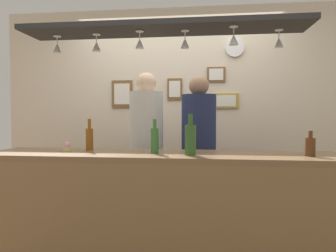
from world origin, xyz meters
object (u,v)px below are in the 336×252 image
at_px(bottle_champagne_green, 190,139).
at_px(picture_frame_lower_pair, 226,101).
at_px(person_right_navy_shirt, 199,143).
at_px(bottle_beer_green_import, 155,140).
at_px(cupcake, 67,147).
at_px(picture_frame_upper_small, 216,74).
at_px(bottle_beer_brown_stubby, 310,146).
at_px(picture_frame_crest, 175,89).
at_px(person_middle_white_patterned_shirt, 146,140).
at_px(bottle_beer_amber_tall, 90,138).
at_px(picture_frame_caricature, 122,94).
at_px(wall_clock, 235,48).

height_order(bottle_champagne_green, picture_frame_lower_pair, picture_frame_lower_pair).
height_order(person_right_navy_shirt, bottle_beer_green_import, person_right_navy_shirt).
bearing_deg(cupcake, picture_frame_upper_small, 47.96).
xyz_separation_m(bottle_beer_brown_stubby, picture_frame_crest, (-1.10, 1.46, 0.54)).
bearing_deg(picture_frame_upper_small, person_right_navy_shirt, -105.83).
height_order(bottle_beer_brown_stubby, bottle_beer_green_import, bottle_beer_green_import).
relative_size(bottle_champagne_green, picture_frame_upper_small, 1.36).
relative_size(person_middle_white_patterned_shirt, bottle_champagne_green, 5.71).
bearing_deg(bottle_beer_amber_tall, person_middle_white_patterned_shirt, 58.86).
relative_size(person_right_navy_shirt, picture_frame_crest, 6.44).
xyz_separation_m(picture_frame_caricature, wall_clock, (1.38, -0.01, 0.54)).
xyz_separation_m(bottle_champagne_green, wall_clock, (0.46, 1.50, 0.98)).
relative_size(bottle_champagne_green, wall_clock, 1.36).
xyz_separation_m(bottle_beer_brown_stubby, picture_frame_lower_pair, (-0.48, 1.46, 0.39)).
xyz_separation_m(bottle_beer_green_import, picture_frame_upper_small, (0.52, 1.42, 0.68)).
height_order(bottle_champagne_green, wall_clock, wall_clock).
bearing_deg(person_right_navy_shirt, bottle_champagne_green, -93.38).
xyz_separation_m(bottle_beer_brown_stubby, bottle_champagne_green, (-0.84, -0.04, 0.05)).
height_order(bottle_beer_brown_stubby, picture_frame_caricature, picture_frame_caricature).
bearing_deg(picture_frame_upper_small, wall_clock, -1.65).
height_order(bottle_champagne_green, picture_frame_crest, picture_frame_crest).
distance_m(bottle_champagne_green, wall_clock, 1.84).
distance_m(bottle_beer_amber_tall, picture_frame_lower_pair, 1.81).
bearing_deg(person_middle_white_patterned_shirt, picture_frame_caricature, 122.43).
relative_size(picture_frame_caricature, picture_frame_upper_small, 1.55).
relative_size(bottle_beer_amber_tall, picture_frame_upper_small, 1.18).
relative_size(person_middle_white_patterned_shirt, picture_frame_crest, 6.58).
bearing_deg(bottle_beer_brown_stubby, bottle_beer_green_import, 177.81).
bearing_deg(bottle_champagne_green, picture_frame_upper_small, 80.75).
height_order(bottle_beer_brown_stubby, picture_frame_crest, picture_frame_crest).
xyz_separation_m(bottle_beer_amber_tall, bottle_beer_green_import, (0.56, -0.12, 0.00)).
relative_size(person_right_navy_shirt, picture_frame_upper_small, 7.61).
distance_m(picture_frame_caricature, picture_frame_upper_small, 1.18).
xyz_separation_m(cupcake, picture_frame_upper_small, (1.24, 1.38, 0.75)).
relative_size(bottle_beer_brown_stubby, picture_frame_caricature, 0.53).
xyz_separation_m(person_middle_white_patterned_shirt, wall_clock, (0.94, 0.69, 1.05)).
bearing_deg(bottle_beer_green_import, person_right_navy_shirt, 65.81).
bearing_deg(bottle_champagne_green, picture_frame_caricature, 121.45).
bearing_deg(picture_frame_upper_small, picture_frame_crest, 180.00).
distance_m(bottle_beer_amber_tall, picture_frame_caricature, 1.38).
distance_m(bottle_beer_brown_stubby, bottle_champagne_green, 0.85).
relative_size(picture_frame_lower_pair, picture_frame_crest, 1.15).
distance_m(bottle_beer_brown_stubby, picture_frame_crest, 1.91).
xyz_separation_m(bottle_beer_brown_stubby, wall_clock, (-0.38, 1.45, 1.02)).
bearing_deg(cupcake, bottle_beer_green_import, -2.78).
bearing_deg(picture_frame_crest, person_middle_white_patterned_shirt, -107.63).
xyz_separation_m(person_right_navy_shirt, picture_frame_caricature, (-0.97, 0.69, 0.54)).
bearing_deg(picture_frame_caricature, bottle_beer_brown_stubby, -39.59).
height_order(bottle_beer_brown_stubby, cupcake, bottle_beer_brown_stubby).
bearing_deg(bottle_champagne_green, bottle_beer_brown_stubby, 2.95).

